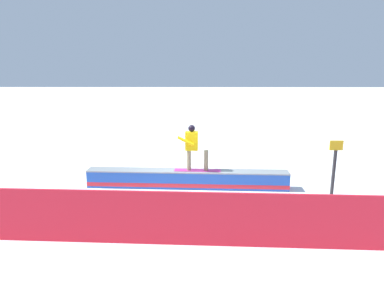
{
  "coord_description": "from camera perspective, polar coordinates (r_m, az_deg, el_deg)",
  "views": [
    {
      "loc": [
        -0.25,
        10.31,
        3.84
      ],
      "look_at": [
        -0.17,
        1.01,
        1.71
      ],
      "focal_mm": 30.9,
      "sensor_mm": 36.0,
      "label": 1
    }
  ],
  "objects": [
    {
      "name": "snowboarder",
      "position": [
        10.58,
        0.22,
        -0.35
      ],
      "size": [
        1.52,
        0.42,
        1.5
      ],
      "color": "#B42D8A",
      "rests_on": "grind_box"
    },
    {
      "name": "safety_fence",
      "position": [
        7.42,
        -1.53,
        -12.77
      ],
      "size": [
        13.8,
        0.67,
        1.25
      ],
      "primitive_type": "cube",
      "rotation": [
        0.0,
        0.0,
        -0.04
      ],
      "color": "red",
      "rests_on": "ground_plane"
    },
    {
      "name": "ground_plane",
      "position": [
        11.0,
        -0.84,
        -7.51
      ],
      "size": [
        120.0,
        120.0,
        0.0
      ],
      "primitive_type": "plane",
      "color": "white"
    },
    {
      "name": "grind_box",
      "position": [
        10.91,
        -0.85,
        -6.19
      ],
      "size": [
        6.59,
        0.8,
        0.59
      ],
      "color": "blue",
      "rests_on": "ground_plane"
    },
    {
      "name": "trail_marker",
      "position": [
        10.91,
        23.34,
        -3.57
      ],
      "size": [
        0.4,
        0.1,
        1.75
      ],
      "color": "#262628",
      "rests_on": "ground_plane"
    }
  ]
}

